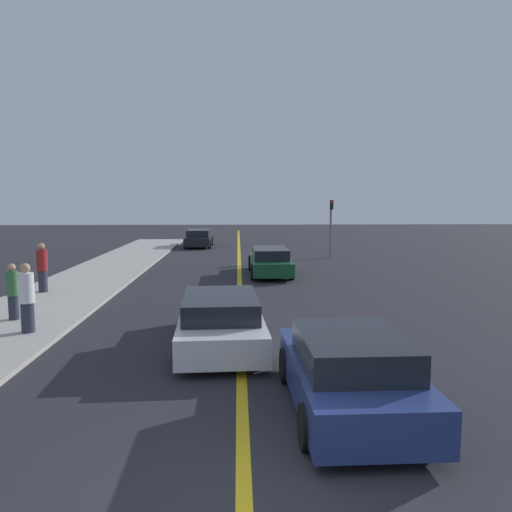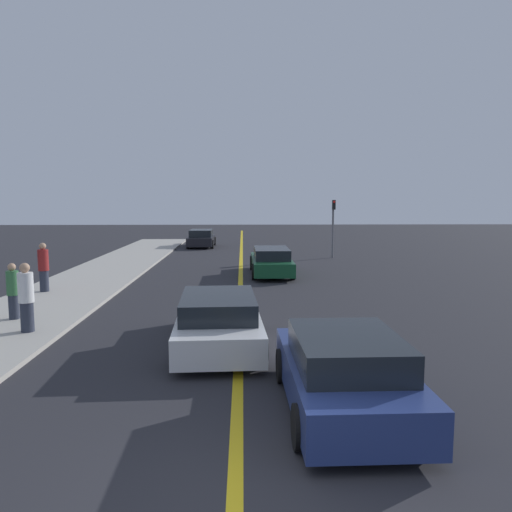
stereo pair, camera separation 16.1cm
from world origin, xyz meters
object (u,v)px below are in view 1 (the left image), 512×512
(pedestrian_mid_group, at_px, (27,298))
(car_ahead_center, at_px, (221,321))
(pedestrian_far_standing, at_px, (13,292))
(car_parked_left_lot, at_px, (199,239))
(traffic_light, at_px, (331,222))
(car_near_right_lane, at_px, (349,373))
(pedestrian_by_sign, at_px, (42,268))
(car_far_distant, at_px, (270,261))

(pedestrian_mid_group, bearing_deg, car_ahead_center, -11.76)
(car_ahead_center, xyz_separation_m, pedestrian_far_standing, (-5.83, 2.38, 0.28))
(car_ahead_center, bearing_deg, car_parked_left_lot, 92.92)
(car_parked_left_lot, bearing_deg, traffic_light, -39.39)
(car_near_right_lane, height_order, pedestrian_far_standing, pedestrian_far_standing)
(pedestrian_mid_group, height_order, pedestrian_far_standing, pedestrian_mid_group)
(pedestrian_by_sign, relative_size, traffic_light, 0.53)
(pedestrian_mid_group, bearing_deg, pedestrian_by_sign, 107.45)
(car_ahead_center, relative_size, pedestrian_far_standing, 2.97)
(car_near_right_lane, relative_size, pedestrian_far_standing, 2.64)
(pedestrian_by_sign, bearing_deg, car_far_distant, 27.71)
(car_ahead_center, relative_size, pedestrian_mid_group, 2.66)
(car_near_right_lane, xyz_separation_m, car_ahead_center, (-2.22, 3.65, -0.03))
(car_parked_left_lot, distance_m, pedestrian_mid_group, 23.13)
(car_parked_left_lot, distance_m, traffic_light, 10.73)
(car_ahead_center, distance_m, pedestrian_far_standing, 6.30)
(car_ahead_center, height_order, traffic_light, traffic_light)
(car_near_right_lane, bearing_deg, car_far_distant, 90.29)
(car_near_right_lane, relative_size, pedestrian_mid_group, 2.36)
(pedestrian_far_standing, height_order, pedestrian_by_sign, pedestrian_by_sign)
(car_far_distant, relative_size, car_parked_left_lot, 1.17)
(car_parked_left_lot, height_order, pedestrian_by_sign, pedestrian_by_sign)
(pedestrian_far_standing, relative_size, traffic_light, 0.47)
(car_ahead_center, height_order, car_parked_left_lot, car_ahead_center)
(car_near_right_lane, xyz_separation_m, traffic_light, (3.57, 20.87, 1.46))
(car_near_right_lane, xyz_separation_m, car_parked_left_lot, (-4.60, 27.66, -0.04))
(car_near_right_lane, height_order, car_ahead_center, car_near_right_lane)
(car_far_distant, xyz_separation_m, pedestrian_mid_group, (-6.74, -9.95, 0.38))
(car_parked_left_lot, relative_size, pedestrian_by_sign, 2.31)
(pedestrian_far_standing, xyz_separation_m, pedestrian_by_sign, (-0.78, 4.14, 0.10))
(pedestrian_by_sign, bearing_deg, car_near_right_lane, -49.00)
(car_parked_left_lot, bearing_deg, car_far_distant, -71.68)
(pedestrian_by_sign, bearing_deg, pedestrian_mid_group, -72.55)
(car_near_right_lane, xyz_separation_m, car_far_distant, (-0.36, 14.62, -0.03))
(traffic_light, bearing_deg, pedestrian_mid_group, -123.37)
(car_far_distant, bearing_deg, car_parked_left_lot, 107.33)
(car_parked_left_lot, xyz_separation_m, pedestrian_by_sign, (-4.23, -17.49, 0.39))
(pedestrian_by_sign, xyz_separation_m, traffic_light, (12.41, 10.71, 1.11))
(car_far_distant, distance_m, pedestrian_by_sign, 9.58)
(car_near_right_lane, distance_m, car_ahead_center, 4.27)
(pedestrian_by_sign, bearing_deg, pedestrian_far_standing, -79.30)
(car_near_right_lane, height_order, pedestrian_by_sign, pedestrian_by_sign)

